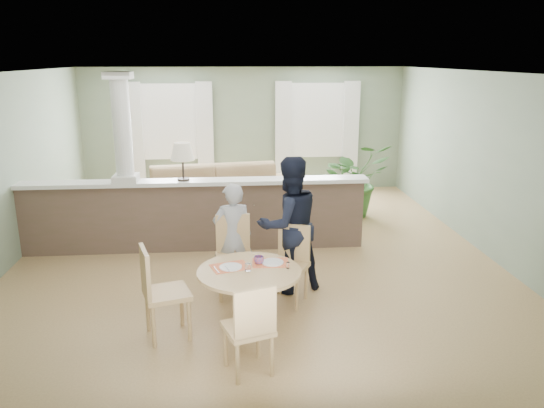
{
  "coord_description": "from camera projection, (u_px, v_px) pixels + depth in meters",
  "views": [
    {
      "loc": [
        -0.39,
        -7.66,
        2.9
      ],
      "look_at": [
        0.18,
        -1.0,
        1.04
      ],
      "focal_mm": 35.0,
      "sensor_mm": 36.0,
      "label": 1
    }
  ],
  "objects": [
    {
      "name": "ground",
      "position": [
        255.0,
        252.0,
        8.17
      ],
      "size": [
        8.0,
        8.0,
        0.0
      ],
      "primitive_type": "plane",
      "color": "tan",
      "rests_on": "ground"
    },
    {
      "name": "room_shell",
      "position": [
        250.0,
        129.0,
        8.28
      ],
      "size": [
        7.02,
        8.02,
        2.71
      ],
      "color": "gray",
      "rests_on": "ground"
    },
    {
      "name": "pony_wall",
      "position": [
        189.0,
        206.0,
        8.09
      ],
      "size": [
        5.32,
        0.38,
        2.7
      ],
      "color": "brown",
      "rests_on": "ground"
    },
    {
      "name": "sofa",
      "position": [
        217.0,
        192.0,
        9.89
      ],
      "size": [
        3.28,
        1.63,
        0.92
      ],
      "primitive_type": "imported",
      "rotation": [
        0.0,
        0.0,
        0.13
      ],
      "color": "#907C4E",
      "rests_on": "ground"
    },
    {
      "name": "houseplant",
      "position": [
        354.0,
        180.0,
        9.88
      ],
      "size": [
        1.48,
        1.36,
        1.39
      ],
      "primitive_type": "imported",
      "rotation": [
        0.0,
        0.0,
        0.25
      ],
      "color": "#2F5E25",
      "rests_on": "ground"
    },
    {
      "name": "dining_table",
      "position": [
        250.0,
        282.0,
        5.75
      ],
      "size": [
        1.13,
        1.13,
        0.78
      ],
      "rotation": [
        0.0,
        0.0,
        0.3
      ],
      "color": "tan",
      "rests_on": "ground"
    },
    {
      "name": "chair_far_boy",
      "position": [
        234.0,
        251.0,
        6.63
      ],
      "size": [
        0.47,
        0.47,
        1.0
      ],
      "rotation": [
        0.0,
        0.0,
        0.04
      ],
      "color": "tan",
      "rests_on": "ground"
    },
    {
      "name": "chair_far_man",
      "position": [
        291.0,
        260.0,
        6.43
      ],
      "size": [
        0.58,
        0.58,
        0.95
      ],
      "rotation": [
        0.0,
        0.0,
        -0.48
      ],
      "color": "tan",
      "rests_on": "ground"
    },
    {
      "name": "chair_near",
      "position": [
        251.0,
        326.0,
        4.88
      ],
      "size": [
        0.53,
        0.53,
        0.93
      ],
      "rotation": [
        0.0,
        0.0,
        3.46
      ],
      "color": "tan",
      "rests_on": "ground"
    },
    {
      "name": "chair_side",
      "position": [
        159.0,
        289.0,
        5.54
      ],
      "size": [
        0.57,
        0.57,
        1.02
      ],
      "rotation": [
        0.0,
        0.0,
        1.86
      ],
      "color": "tan",
      "rests_on": "ground"
    },
    {
      "name": "child_person",
      "position": [
        233.0,
        236.0,
        6.75
      ],
      "size": [
        0.56,
        0.41,
        1.39
      ],
      "primitive_type": "imported",
      "rotation": [
        0.0,
        0.0,
        3.31
      ],
      "color": "#949499",
      "rests_on": "ground"
    },
    {
      "name": "man_person",
      "position": [
        289.0,
        225.0,
        6.65
      ],
      "size": [
        1.02,
        0.91,
        1.74
      ],
      "primitive_type": "imported",
      "rotation": [
        0.0,
        0.0,
        3.49
      ],
      "color": "black",
      "rests_on": "ground"
    }
  ]
}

